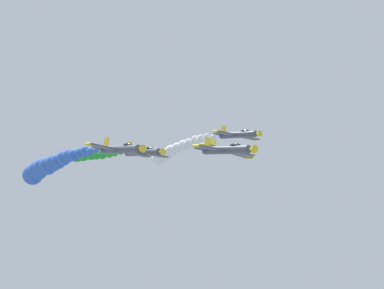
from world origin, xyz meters
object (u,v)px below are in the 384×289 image
(airplane_lead, at_px, (227,150))
(airplane_right_outer, at_px, (239,135))
(airplane_left_inner, at_px, (229,150))
(airplane_left_outer, at_px, (143,152))
(airplane_right_inner, at_px, (121,149))

(airplane_lead, xyz_separation_m, airplane_right_outer, (-19.72, -20.93, 3.31))
(airplane_left_inner, bearing_deg, airplane_lead, 49.34)
(airplane_left_outer, bearing_deg, airplane_right_outer, -179.54)
(airplane_right_inner, height_order, airplane_right_outer, airplane_right_outer)
(airplane_left_inner, distance_m, airplane_right_outer, 13.92)
(airplane_left_inner, distance_m, airplane_left_outer, 13.37)
(airplane_lead, relative_size, airplane_right_inner, 1.00)
(airplane_right_inner, distance_m, airplane_left_outer, 15.33)
(airplane_left_outer, height_order, airplane_right_outer, airplane_right_outer)
(airplane_left_outer, distance_m, airplane_right_outer, 19.75)
(airplane_right_outer, bearing_deg, airplane_left_outer, 0.46)
(airplane_left_inner, bearing_deg, airplane_left_outer, -43.74)
(airplane_left_inner, xyz_separation_m, airplane_right_inner, (20.26, 1.83, -0.22))
(airplane_lead, relative_size, airplane_right_outer, 1.00)
(airplane_lead, distance_m, airplane_left_inner, 15.21)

